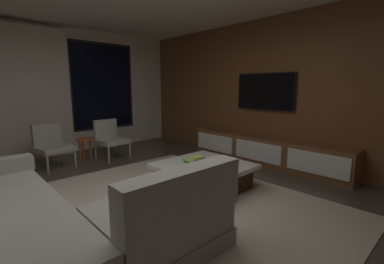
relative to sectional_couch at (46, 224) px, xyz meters
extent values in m
plane|color=#473D33|center=(0.95, 0.11, -0.29)|extent=(9.20, 9.20, 0.00)
cube|color=silver|center=(0.95, 3.77, 1.06)|extent=(6.60, 0.12, 2.70)
cube|color=black|center=(2.25, 3.70, 1.16)|extent=(1.52, 0.02, 2.02)
cube|color=black|center=(2.25, 3.69, 1.16)|extent=(1.40, 0.03, 1.90)
cube|color=beige|center=(0.40, 3.59, 1.01)|extent=(2.10, 0.12, 2.60)
cube|color=brown|center=(4.01, 0.11, 1.06)|extent=(0.12, 7.80, 2.70)
cube|color=beige|center=(1.30, 0.01, -0.28)|extent=(3.20, 3.80, 0.01)
cube|color=gray|center=(-0.24, 0.23, -0.20)|extent=(0.90, 2.50, 0.18)
cube|color=#B2ADA3|center=(-0.24, 0.23, 0.01)|extent=(0.86, 2.42, 0.24)
cube|color=gray|center=(0.74, -0.57, -0.20)|extent=(1.10, 0.90, 0.18)
cube|color=#B2ADA3|center=(0.74, -0.57, 0.01)|extent=(1.07, 0.86, 0.24)
cube|color=#B2ADA3|center=(0.74, -0.92, 0.33)|extent=(1.10, 0.20, 0.40)
cube|color=#331D11|center=(2.05, 0.15, -0.14)|extent=(1.00, 1.00, 0.30)
cube|color=white|center=(2.05, 0.15, 0.04)|extent=(1.16, 1.16, 0.06)
cube|color=olive|center=(2.03, 0.33, 0.08)|extent=(0.23, 0.15, 0.03)
cube|color=#7EC861|center=(2.03, 0.33, 0.11)|extent=(0.27, 0.22, 0.03)
cube|color=#C6D65A|center=(2.04, 0.30, 0.14)|extent=(0.20, 0.15, 0.03)
cylinder|color=#B2ADA0|center=(2.11, 2.30, -0.11)|extent=(0.04, 0.04, 0.36)
cylinder|color=#B2ADA0|center=(1.64, 2.26, -0.11)|extent=(0.04, 0.04, 0.36)
cylinder|color=#B2ADA0|center=(2.07, 2.80, -0.11)|extent=(0.04, 0.04, 0.36)
cylinder|color=#B2ADA0|center=(1.59, 2.76, -0.11)|extent=(0.04, 0.04, 0.36)
cube|color=#B2ADA3|center=(1.85, 2.53, 0.07)|extent=(0.59, 0.61, 0.08)
cube|color=#B2ADA3|center=(1.83, 2.77, 0.30)|extent=(0.49, 0.12, 0.38)
cylinder|color=#B2ADA0|center=(1.08, 2.42, -0.11)|extent=(0.04, 0.04, 0.36)
cylinder|color=#B2ADA0|center=(0.60, 2.34, -0.11)|extent=(0.04, 0.04, 0.36)
cylinder|color=#B2ADA0|center=(0.99, 2.92, -0.11)|extent=(0.04, 0.04, 0.36)
cylinder|color=#B2ADA0|center=(0.52, 2.84, -0.11)|extent=(0.04, 0.04, 0.36)
cube|color=#B2ADA3|center=(0.80, 2.63, 0.07)|extent=(0.63, 0.64, 0.08)
cube|color=#B2ADA3|center=(0.76, 2.87, 0.30)|extent=(0.49, 0.16, 0.38)
cylinder|color=#BF4C1E|center=(1.25, 2.66, -0.06)|extent=(0.03, 0.03, 0.46)
cylinder|color=#BF4C1E|center=(1.45, 2.66, -0.06)|extent=(0.03, 0.03, 0.46)
cylinder|color=#BF4C1E|center=(1.35, 2.76, -0.06)|extent=(0.03, 0.03, 0.46)
cylinder|color=#BF4C1E|center=(1.35, 2.66, 0.16)|extent=(0.32, 0.32, 0.02)
cube|color=brown|center=(3.73, 0.21, -0.03)|extent=(0.44, 3.10, 0.52)
cube|color=white|center=(3.50, -0.84, 0.00)|extent=(0.02, 0.93, 0.33)
cube|color=white|center=(3.50, 0.21, 0.00)|extent=(0.02, 0.93, 0.33)
cube|color=white|center=(3.50, 1.25, 0.00)|extent=(0.02, 0.93, 0.33)
cube|color=black|center=(3.69, -0.65, -0.17)|extent=(0.33, 0.68, 0.19)
cube|color=#A463C3|center=(3.69, -0.91, -0.18)|extent=(0.03, 0.04, 0.16)
cube|color=#A55FB8|center=(3.69, -0.80, -0.19)|extent=(0.03, 0.04, 0.14)
cube|color=silver|center=(3.69, -0.70, -0.18)|extent=(0.03, 0.04, 0.17)
cube|color=#6BD2C6|center=(3.69, -0.59, -0.19)|extent=(0.03, 0.04, 0.14)
cube|color=#8A469B|center=(3.69, -0.49, -0.17)|extent=(0.03, 0.04, 0.19)
cube|color=#4E52B0|center=(3.69, -0.39, -0.20)|extent=(0.03, 0.04, 0.14)
cube|color=black|center=(3.91, 0.36, 1.06)|extent=(0.04, 1.19, 0.69)
cube|color=black|center=(3.90, 0.36, 1.06)|extent=(0.05, 1.15, 0.65)
camera|label=1|loc=(-0.50, -2.33, 1.13)|focal=24.41mm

